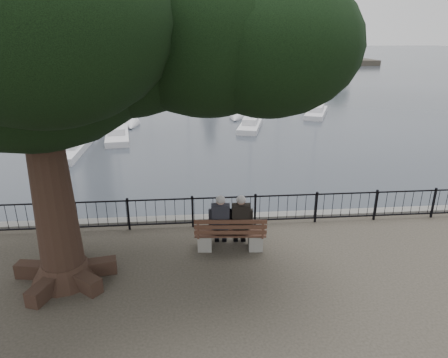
{
  "coord_description": "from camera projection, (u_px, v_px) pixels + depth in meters",
  "views": [
    {
      "loc": [
        -1.0,
        -9.01,
        5.88
      ],
      "look_at": [
        0.0,
        2.5,
        1.6
      ],
      "focal_mm": 32.0,
      "sensor_mm": 36.0,
      "label": 1
    }
  ],
  "objects": [
    {
      "name": "sailboat_f",
      "position": [
        188.0,
        101.0,
        40.19
      ],
      "size": [
        2.01,
        4.9,
        9.24
      ],
      "color": "silver",
      "rests_on": "ground"
    },
    {
      "name": "person_right",
      "position": [
        240.0,
        223.0,
        11.33
      ],
      "size": [
        0.51,
        0.86,
        1.68
      ],
      "color": "black",
      "rests_on": "ground"
    },
    {
      "name": "sailboat_h",
      "position": [
        149.0,
        86.0,
        50.67
      ],
      "size": [
        2.06,
        4.83,
        10.11
      ],
      "color": "silver",
      "rests_on": "ground"
    },
    {
      "name": "far_shore",
      "position": [
        311.0,
        46.0,
        85.81
      ],
      "size": [
        30.0,
        8.6,
        9.18
      ],
      "color": "#2F2B23",
      "rests_on": "ground"
    },
    {
      "name": "sailboat_a",
      "position": [
        71.0,
        147.0,
        24.12
      ],
      "size": [
        1.59,
        5.72,
        10.28
      ],
      "color": "silver",
      "rests_on": "ground"
    },
    {
      "name": "harbor",
      "position": [
        223.0,
        232.0,
        13.51
      ],
      "size": [
        260.0,
        260.0,
        1.2
      ],
      "color": "#5D5D5A",
      "rests_on": "ground"
    },
    {
      "name": "sailboat_d",
      "position": [
        316.0,
        112.0,
        34.87
      ],
      "size": [
        3.48,
        5.54,
        10.07
      ],
      "color": "silver",
      "rests_on": "ground"
    },
    {
      "name": "lion_monument",
      "position": [
        209.0,
        65.0,
        56.86
      ],
      "size": [
        6.44,
        6.44,
        9.39
      ],
      "color": "#5D5D5A",
      "rests_on": "ground"
    },
    {
      "name": "railing",
      "position": [
        224.0,
        210.0,
        12.68
      ],
      "size": [
        22.06,
        0.06,
        1.0
      ],
      "color": "black",
      "rests_on": "ground"
    },
    {
      "name": "tree",
      "position": [
        71.0,
        23.0,
        8.22
      ],
      "size": [
        11.24,
        7.85,
        9.18
      ],
      "color": "black",
      "rests_on": "ground"
    },
    {
      "name": "sailboat_b",
      "position": [
        117.0,
        133.0,
        27.33
      ],
      "size": [
        2.3,
        5.54,
        12.62
      ],
      "color": "silver",
      "rests_on": "ground"
    },
    {
      "name": "sailboat_c",
      "position": [
        251.0,
        124.0,
        30.21
      ],
      "size": [
        2.71,
        5.27,
        10.86
      ],
      "color": "silver",
      "rests_on": "ground"
    },
    {
      "name": "sailboat_g",
      "position": [
        279.0,
        91.0,
        47.15
      ],
      "size": [
        2.36,
        6.24,
        11.73
      ],
      "color": "silver",
      "rests_on": "ground"
    },
    {
      "name": "bench",
      "position": [
        230.0,
        237.0,
        11.36
      ],
      "size": [
        2.05,
        0.76,
        1.06
      ],
      "color": "slate",
      "rests_on": "ground"
    },
    {
      "name": "sailboat_e",
      "position": [
        46.0,
        110.0,
        34.84
      ],
      "size": [
        4.13,
        6.3,
        14.84
      ],
      "color": "silver",
      "rests_on": "ground"
    },
    {
      "name": "person_left",
      "position": [
        221.0,
        223.0,
        11.32
      ],
      "size": [
        0.51,
        0.86,
        1.68
      ],
      "color": "black",
      "rests_on": "ground"
    }
  ]
}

